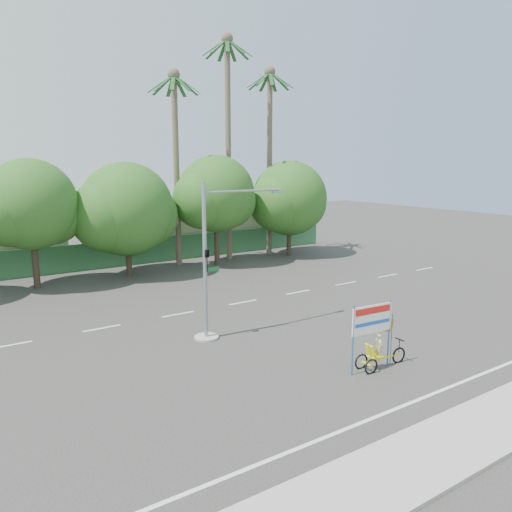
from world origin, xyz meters
TOP-DOWN VIEW (x-y plane):
  - ground at (0.00, 0.00)m, footprint 120.00×120.00m
  - sidewalk_near at (0.00, -7.50)m, footprint 50.00×2.40m
  - fence at (0.00, 21.50)m, footprint 38.00×0.08m
  - building_right at (8.00, 26.00)m, footprint 14.00×8.00m
  - tree_left at (-7.05, 18.00)m, footprint 6.66×5.60m
  - tree_center at (-1.05, 18.00)m, footprint 7.62×6.40m
  - tree_right at (5.95, 18.00)m, footprint 6.90×5.80m
  - tree_far_right at (12.95, 18.00)m, footprint 7.38×6.20m
  - palm_tall at (8.00, 19.50)m, footprint 3.73×3.79m
  - palm_mid at (12.00, 19.50)m, footprint 3.73×3.79m
  - palm_short at (3.50, 19.50)m, footprint 3.73×3.79m
  - traffic_signal at (-2.20, 3.98)m, footprint 4.72×1.10m
  - trike_billboard at (1.30, -2.59)m, footprint 2.76×0.70m

SIDE VIEW (x-z plane):
  - ground at x=0.00m, z-range 0.00..0.00m
  - sidewalk_near at x=0.00m, z-range 0.00..0.12m
  - fence at x=0.00m, z-range 0.00..2.00m
  - trike_billboard at x=1.30m, z-range -0.27..2.45m
  - building_right at x=8.00m, z-range 0.00..3.60m
  - traffic_signal at x=-2.20m, z-range -0.58..6.42m
  - tree_center at x=-1.05m, z-range 0.54..8.39m
  - tree_far_right at x=12.95m, z-range 0.68..8.61m
  - tree_left at x=-7.05m, z-range 1.02..9.09m
  - tree_right at x=5.95m, z-range 1.06..9.42m
  - palm_short at x=3.50m, z-range 1.64..16.09m
  - palm_mid at x=12.00m, z-range 1.67..17.12m
  - palm_tall at x=8.00m, z-range 1.74..19.19m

